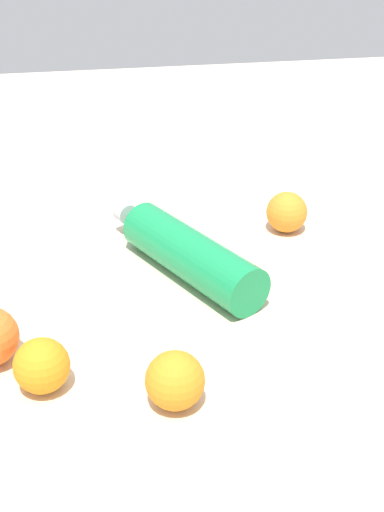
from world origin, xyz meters
TOP-DOWN VIEW (x-y plane):
  - ground_plane at (0.00, 0.00)m, footprint 2.40×2.40m
  - water_bottle at (-0.02, -0.04)m, footprint 0.21×0.31m
  - orange_0 at (-0.21, -0.14)m, footprint 0.07×0.07m
  - orange_1 at (0.19, 0.20)m, footprint 0.07×0.07m
  - orange_3 at (0.04, 0.25)m, footprint 0.07×0.07m

SIDE VIEW (x-z plane):
  - ground_plane at x=0.00m, z-range 0.00..0.00m
  - orange_1 at x=0.19m, z-range 0.00..0.07m
  - orange_0 at x=-0.21m, z-range 0.00..0.07m
  - orange_3 at x=0.04m, z-range 0.00..0.07m
  - water_bottle at x=-0.02m, z-range 0.00..0.07m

